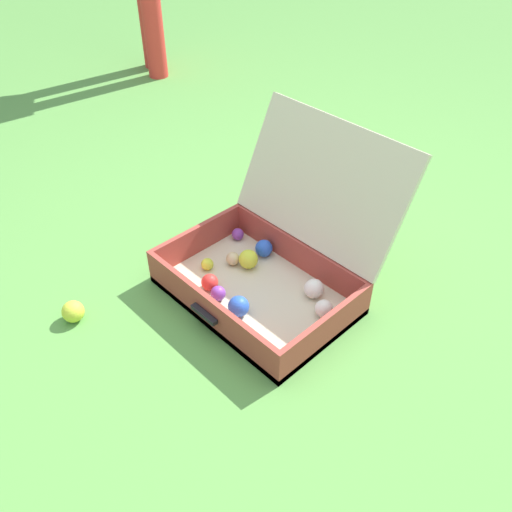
% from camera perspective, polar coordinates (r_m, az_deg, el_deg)
% --- Properties ---
extents(ground_plane, '(16.00, 16.00, 0.00)m').
position_cam_1_polar(ground_plane, '(1.84, 2.33, -5.10)').
color(ground_plane, '#569342').
extents(open_suitcase, '(0.64, 0.65, 0.53)m').
position_cam_1_polar(open_suitcase, '(1.83, 1.95, -0.22)').
color(open_suitcase, beige).
rests_on(open_suitcase, ground).
extents(stray_ball_on_grass, '(0.07, 0.07, 0.07)m').
position_cam_1_polar(stray_ball_on_grass, '(1.86, -18.88, -5.61)').
color(stray_ball_on_grass, '#CCDB38').
rests_on(stray_ball_on_grass, ground).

